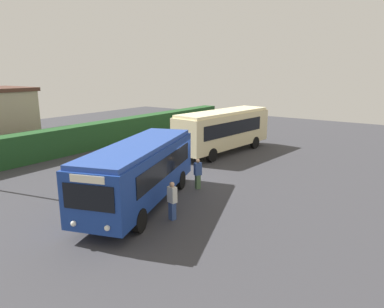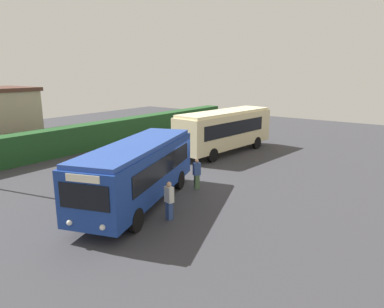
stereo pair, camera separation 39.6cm
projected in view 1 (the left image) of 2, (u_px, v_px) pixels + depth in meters
ground_plane at (179, 185)px, 19.92m from camera, size 64.00×64.00×0.00m
bus_blue at (140, 170)px, 16.61m from camera, size 9.24×5.34×3.05m
bus_cream at (224, 129)px, 27.39m from camera, size 9.75×3.43×3.32m
person_left at (172, 200)px, 15.10m from camera, size 0.34×0.45×1.73m
person_center at (198, 173)px, 19.10m from camera, size 0.47×0.42×1.70m
hedge_row at (54, 143)px, 26.29m from camera, size 44.00×1.50×2.09m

